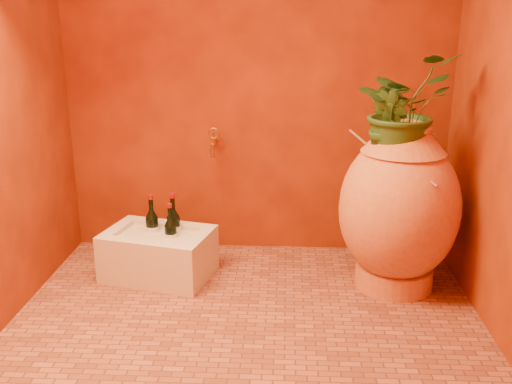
# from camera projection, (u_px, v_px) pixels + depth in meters

# --- Properties ---
(floor) EXTENTS (2.50, 2.50, 0.00)m
(floor) POSITION_uv_depth(u_px,v_px,m) (247.00, 319.00, 3.05)
(floor) COLOR #995132
(floor) RESTS_ON ground
(wall_back) EXTENTS (2.50, 0.02, 2.50)m
(wall_back) POSITION_uv_depth(u_px,v_px,m) (257.00, 64.00, 3.62)
(wall_back) COLOR #5C1A05
(wall_back) RESTS_ON ground
(amphora) EXTENTS (0.89, 0.89, 0.99)m
(amphora) POSITION_uv_depth(u_px,v_px,m) (399.00, 208.00, 3.28)
(amphora) COLOR #D67C3C
(amphora) RESTS_ON floor
(stone_basin) EXTENTS (0.71, 0.57, 0.29)m
(stone_basin) POSITION_uv_depth(u_px,v_px,m) (159.00, 255.00, 3.51)
(stone_basin) COLOR beige
(stone_basin) RESTS_ON floor
(wine_bottle_a) EXTENTS (0.09, 0.09, 0.35)m
(wine_bottle_a) POSITION_uv_depth(u_px,v_px,m) (174.00, 228.00, 3.53)
(wine_bottle_a) COLOR black
(wine_bottle_a) RESTS_ON stone_basin
(wine_bottle_b) EXTENTS (0.08, 0.08, 0.34)m
(wine_bottle_b) POSITION_uv_depth(u_px,v_px,m) (152.00, 228.00, 3.54)
(wine_bottle_b) COLOR black
(wine_bottle_b) RESTS_ON stone_basin
(wine_bottle_c) EXTENTS (0.08, 0.08, 0.32)m
(wine_bottle_c) POSITION_uv_depth(u_px,v_px,m) (171.00, 235.00, 3.45)
(wine_bottle_c) COLOR black
(wine_bottle_c) RESTS_ON stone_basin
(wall_tap) EXTENTS (0.08, 0.17, 0.18)m
(wall_tap) POSITION_uv_depth(u_px,v_px,m) (213.00, 141.00, 3.69)
(wall_tap) COLOR #A67226
(wall_tap) RESTS_ON wall_back
(plant_main) EXTENTS (0.71, 0.69, 0.60)m
(plant_main) POSITION_uv_depth(u_px,v_px,m) (402.00, 108.00, 3.12)
(plant_main) COLOR #254C1B
(plant_main) RESTS_ON amphora
(plant_side) EXTENTS (0.28, 0.29, 0.42)m
(plant_side) POSITION_uv_depth(u_px,v_px,m) (389.00, 127.00, 3.09)
(plant_side) COLOR #254C1B
(plant_side) RESTS_ON amphora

